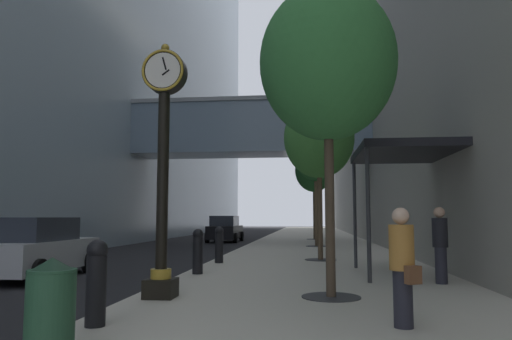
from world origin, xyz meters
The scene contains 17 objects.
ground_plane centered at (0.00, 27.00, 0.00)m, with size 110.00×110.00×0.00m, color black.
sidewalk_right centered at (3.53, 30.00, 0.07)m, with size 7.05×80.00×0.14m, color beige.
building_block_right centered at (11.55, 30.00, 15.25)m, with size 9.00×80.00×30.50m.
street_clock centered at (0.61, 7.64, 2.81)m, with size 0.84×0.55×4.86m.
bollard_second centered at (0.43, 5.32, 0.76)m, with size 0.29×0.29×1.18m.
bollard_fourth centered at (0.43, 11.36, 0.76)m, with size 0.29×0.29×1.18m.
bollard_fifth centered at (0.43, 14.38, 0.76)m, with size 0.29×0.29×1.18m.
street_tree_near centered at (3.76, 8.04, 4.62)m, with size 2.66×2.66×6.03m.
street_tree_mid_near centered at (3.76, 15.79, 4.43)m, with size 2.51×2.51×5.75m.
street_tree_mid_far centered at (3.76, 23.53, 4.54)m, with size 1.95×1.95×5.57m.
street_tree_far centered at (3.76, 31.28, 4.79)m, with size 2.57×2.57×6.16m.
trash_bin centered at (0.56, 3.93, 0.68)m, with size 0.53×0.53×1.05m.
pedestrian_walking centered at (4.63, 5.69, 0.99)m, with size 0.46×0.52×1.62m.
pedestrian_by_clock centered at (6.31, 10.13, 1.05)m, with size 0.48×0.48×1.72m.
storefront_awning centered at (5.81, 11.73, 3.28)m, with size 2.40×3.60×3.30m.
car_silver_near centered at (-4.03, 11.10, 0.79)m, with size 2.12×4.08×1.62m.
car_black_mid centered at (-2.16, 30.08, 0.83)m, with size 2.05×4.03×1.72m.
Camera 1 is at (3.36, -1.04, 1.63)m, focal length 33.17 mm.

